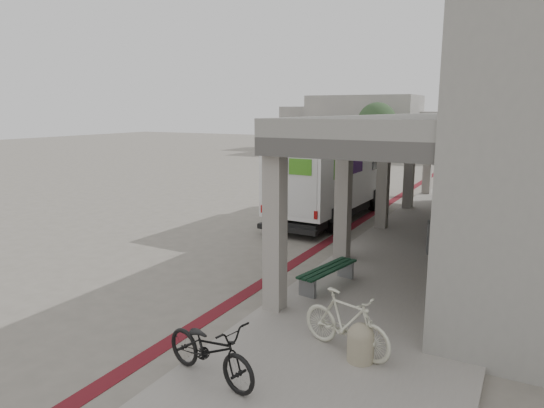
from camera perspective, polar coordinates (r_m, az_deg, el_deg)
The scene contains 13 objects.
ground at distance 14.21m, azimuth -0.56°, elevation -6.08°, with size 120.00×120.00×0.00m, color slate.
bike_lane_stripe at distance 15.54m, azimuth 6.26°, elevation -4.63°, with size 0.35×40.00×0.01m, color maroon.
sidewalk at distance 12.85m, azimuth 15.44°, elevation -8.09°, with size 4.40×28.00×0.12m, color gray.
distant_backdrop at distance 48.72m, azimuth 17.30°, elevation 8.81°, with size 28.00×10.00×6.50m.
tree_left at distance 41.55m, azimuth 12.24°, elevation 9.41°, with size 3.20×3.20×4.80m.
tree_mid at distance 42.16m, azimuth 22.30°, elevation 8.87°, with size 3.20×3.20×4.80m.
fedex_truck at distance 18.70m, azimuth 6.79°, elevation 3.11°, with size 2.48×7.24×3.06m.
bench at distance 11.46m, azimuth 6.57°, elevation -8.07°, with size 0.79×1.99×0.46m.
bollard_near at distance 8.36m, azimuth 10.38°, elevation -15.71°, with size 0.44×0.44×0.66m.
bollard_far at distance 14.73m, azimuth 18.89°, elevation -4.30°, with size 0.42×0.42×0.63m.
utility_cabinet at distance 14.70m, azimuth 18.60°, elevation -3.76°, with size 0.41×0.55×0.91m, color slate.
bicycle_black at distance 7.74m, azimuth -7.27°, elevation -16.58°, with size 0.65×1.86×0.98m, color black.
bicycle_cream at distance 8.51m, azimuth 8.70°, elevation -13.61°, with size 0.50×1.77×1.06m, color beige.
Camera 1 is at (6.54, -11.90, 4.18)m, focal length 32.00 mm.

